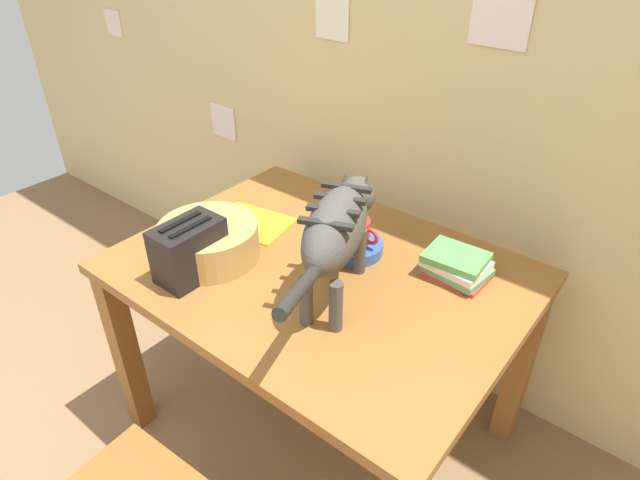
{
  "coord_description": "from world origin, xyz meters",
  "views": [
    {
      "loc": [
        0.88,
        0.53,
        1.68
      ],
      "look_at": [
        0.07,
        1.55,
        0.83
      ],
      "focal_mm": 30.01,
      "sensor_mm": 36.0,
      "label": 1
    }
  ],
  "objects_px": {
    "dining_table": "(320,291)",
    "cat": "(338,227)",
    "wicker_basket": "(209,241)",
    "toaster": "(190,250)",
    "coffee_mug": "(356,231)",
    "saucer_bowl": "(354,247)",
    "book_stack": "(457,265)",
    "magazine": "(252,223)"
  },
  "relations": [
    {
      "from": "dining_table",
      "to": "magazine",
      "type": "relative_size",
      "value": 4.7
    },
    {
      "from": "cat",
      "to": "magazine",
      "type": "relative_size",
      "value": 2.6
    },
    {
      "from": "cat",
      "to": "saucer_bowl",
      "type": "bearing_deg",
      "value": 90.0
    },
    {
      "from": "saucer_bowl",
      "to": "book_stack",
      "type": "relative_size",
      "value": 0.95
    },
    {
      "from": "saucer_bowl",
      "to": "toaster",
      "type": "height_order",
      "value": "toaster"
    },
    {
      "from": "wicker_basket",
      "to": "cat",
      "type": "bearing_deg",
      "value": 15.33
    },
    {
      "from": "dining_table",
      "to": "cat",
      "type": "distance_m",
      "value": 0.32
    },
    {
      "from": "cat",
      "to": "magazine",
      "type": "xyz_separation_m",
      "value": [
        -0.45,
        0.11,
        -0.21
      ]
    },
    {
      "from": "coffee_mug",
      "to": "toaster",
      "type": "bearing_deg",
      "value": -127.66
    },
    {
      "from": "saucer_bowl",
      "to": "toaster",
      "type": "bearing_deg",
      "value": -127.38
    },
    {
      "from": "magazine",
      "to": "toaster",
      "type": "xyz_separation_m",
      "value": [
        0.07,
        -0.32,
        0.08
      ]
    },
    {
      "from": "book_stack",
      "to": "wicker_basket",
      "type": "height_order",
      "value": "wicker_basket"
    },
    {
      "from": "dining_table",
      "to": "book_stack",
      "type": "relative_size",
      "value": 6.24
    },
    {
      "from": "saucer_bowl",
      "to": "book_stack",
      "type": "distance_m",
      "value": 0.32
    },
    {
      "from": "dining_table",
      "to": "cat",
      "type": "bearing_deg",
      "value": -27.23
    },
    {
      "from": "saucer_bowl",
      "to": "magazine",
      "type": "height_order",
      "value": "saucer_bowl"
    },
    {
      "from": "dining_table",
      "to": "coffee_mug",
      "type": "relative_size",
      "value": 8.85
    },
    {
      "from": "coffee_mug",
      "to": "wicker_basket",
      "type": "height_order",
      "value": "coffee_mug"
    },
    {
      "from": "magazine",
      "to": "wicker_basket",
      "type": "height_order",
      "value": "wicker_basket"
    },
    {
      "from": "dining_table",
      "to": "wicker_basket",
      "type": "xyz_separation_m",
      "value": [
        -0.3,
        -0.16,
        0.15
      ]
    },
    {
      "from": "cat",
      "to": "saucer_bowl",
      "type": "xyz_separation_m",
      "value": [
        -0.07,
        0.19,
        -0.19
      ]
    },
    {
      "from": "toaster",
      "to": "book_stack",
      "type": "bearing_deg",
      "value": 38.27
    },
    {
      "from": "magazine",
      "to": "wicker_basket",
      "type": "distance_m",
      "value": 0.23
    },
    {
      "from": "cat",
      "to": "coffee_mug",
      "type": "relative_size",
      "value": 4.89
    },
    {
      "from": "dining_table",
      "to": "cat",
      "type": "height_order",
      "value": "cat"
    },
    {
      "from": "coffee_mug",
      "to": "saucer_bowl",
      "type": "bearing_deg",
      "value": 180.0
    },
    {
      "from": "cat",
      "to": "wicker_basket",
      "type": "xyz_separation_m",
      "value": [
        -0.41,
        -0.11,
        -0.15
      ]
    },
    {
      "from": "book_stack",
      "to": "saucer_bowl",
      "type": "bearing_deg",
      "value": -164.53
    },
    {
      "from": "dining_table",
      "to": "wicker_basket",
      "type": "relative_size",
      "value": 3.91
    },
    {
      "from": "coffee_mug",
      "to": "toaster",
      "type": "xyz_separation_m",
      "value": [
        -0.3,
        -0.39,
        0.01
      ]
    },
    {
      "from": "wicker_basket",
      "to": "toaster",
      "type": "height_order",
      "value": "toaster"
    },
    {
      "from": "wicker_basket",
      "to": "coffee_mug",
      "type": "bearing_deg",
      "value": 41.8
    },
    {
      "from": "book_stack",
      "to": "toaster",
      "type": "relative_size",
      "value": 0.95
    },
    {
      "from": "coffee_mug",
      "to": "toaster",
      "type": "height_order",
      "value": "toaster"
    },
    {
      "from": "dining_table",
      "to": "wicker_basket",
      "type": "bearing_deg",
      "value": -151.43
    },
    {
      "from": "book_stack",
      "to": "toaster",
      "type": "distance_m",
      "value": 0.78
    },
    {
      "from": "cat",
      "to": "toaster",
      "type": "bearing_deg",
      "value": -172.81
    },
    {
      "from": "coffee_mug",
      "to": "wicker_basket",
      "type": "relative_size",
      "value": 0.44
    },
    {
      "from": "cat",
      "to": "toaster",
      "type": "relative_size",
      "value": 3.28
    },
    {
      "from": "coffee_mug",
      "to": "magazine",
      "type": "height_order",
      "value": "coffee_mug"
    },
    {
      "from": "saucer_bowl",
      "to": "coffee_mug",
      "type": "distance_m",
      "value": 0.06
    },
    {
      "from": "book_stack",
      "to": "wicker_basket",
      "type": "xyz_separation_m",
      "value": [
        -0.64,
        -0.38,
        0.02
      ]
    }
  ]
}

